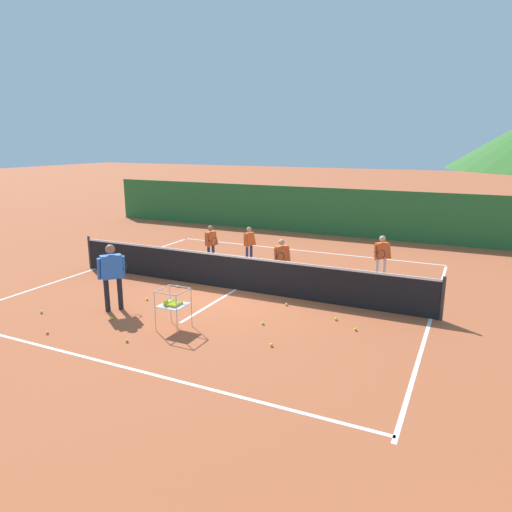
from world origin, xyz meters
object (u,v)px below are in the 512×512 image
object	(u,v)px
student_3	(382,254)
tennis_ball_2	(336,319)
tennis_ball_0	(263,323)
tennis_ball_8	(286,304)
tennis_ball_10	(178,286)
tennis_ball_5	(47,333)
instructor	(112,271)
tennis_ball_9	(147,299)
tennis_ball_4	(355,329)
student_2	(281,256)
ball_cart	(173,304)
tennis_ball_3	(271,345)
tennis_ball_1	(41,312)
tennis_net	(236,272)
tennis_ball_7	(127,341)
tennis_ball_6	(111,318)

from	to	relation	value
student_3	tennis_ball_2	size ratio (longest dim) A/B	19.62
tennis_ball_0	tennis_ball_8	world-z (taller)	same
tennis_ball_8	tennis_ball_10	bearing A→B (deg)	178.59
tennis_ball_5	tennis_ball_10	world-z (taller)	same
instructor	tennis_ball_8	xyz separation A→B (m)	(3.68, 2.08, -0.95)
tennis_ball_0	tennis_ball_9	size ratio (longest dim) A/B	1.00
tennis_ball_4	tennis_ball_9	size ratio (longest dim) A/B	1.00
tennis_ball_9	tennis_ball_10	distance (m)	1.27
student_2	tennis_ball_0	xyz separation A→B (m)	(0.89, -3.24, -0.73)
ball_cart	tennis_ball_2	world-z (taller)	ball_cart
student_2	student_3	size ratio (longest dim) A/B	0.95
ball_cart	tennis_ball_3	xyz separation A→B (m)	(2.30, 0.08, -0.55)
instructor	tennis_ball_1	bearing A→B (deg)	-146.59
tennis_ball_0	tennis_ball_2	bearing A→B (deg)	34.19
tennis_net	tennis_ball_2	bearing A→B (deg)	-18.22
student_2	ball_cart	xyz separation A→B (m)	(-0.78, -4.29, -0.18)
student_2	tennis_ball_3	xyz separation A→B (m)	(1.52, -4.21, -0.73)
tennis_net	tennis_ball_10	distance (m)	1.73
student_2	tennis_ball_5	xyz separation A→B (m)	(-3.06, -5.69, -0.73)
tennis_net	tennis_ball_2	distance (m)	3.35
tennis_ball_0	tennis_ball_8	size ratio (longest dim) A/B	1.00
instructor	ball_cart	world-z (taller)	instructor
tennis_ball_7	tennis_ball_2	bearing A→B (deg)	40.36
tennis_net	tennis_ball_9	size ratio (longest dim) A/B	157.85
ball_cart	tennis_ball_6	xyz separation A→B (m)	(-1.61, -0.18, -0.55)
tennis_ball_1	tennis_ball_8	distance (m)	5.93
student_3	tennis_ball_6	size ratio (longest dim) A/B	19.62
tennis_ball_3	tennis_ball_5	distance (m)	4.81
tennis_ball_0	tennis_ball_4	xyz separation A→B (m)	(1.97, 0.55, 0.00)
tennis_net	tennis_ball_2	world-z (taller)	tennis_net
instructor	tennis_ball_3	size ratio (longest dim) A/B	24.13
ball_cart	tennis_ball_2	distance (m)	3.72
tennis_ball_6	student_2	bearing A→B (deg)	61.83
tennis_ball_8	tennis_ball_0	bearing A→B (deg)	-90.70
instructor	tennis_ball_3	world-z (taller)	instructor
tennis_net	tennis_ball_1	size ratio (longest dim) A/B	157.85
tennis_ball_0	tennis_ball_5	bearing A→B (deg)	-148.17
tennis_ball_1	tennis_ball_8	bearing A→B (deg)	30.64
tennis_ball_6	student_3	bearing A→B (deg)	49.84
ball_cart	tennis_ball_1	world-z (taller)	ball_cart
tennis_ball_8	tennis_ball_4	bearing A→B (deg)	-23.22
tennis_ball_2	student_3	bearing A→B (deg)	85.63
tennis_ball_0	tennis_ball_4	size ratio (longest dim) A/B	1.00
tennis_ball_9	tennis_ball_3	bearing A→B (deg)	-16.26
tennis_ball_2	tennis_ball_3	bearing A→B (deg)	-112.09
tennis_ball_9	tennis_ball_1	bearing A→B (deg)	-132.55
instructor	tennis_ball_7	xyz separation A→B (m)	(1.53, -1.35, -0.95)
tennis_ball_1	tennis_ball_5	distance (m)	1.40
tennis_ball_5	tennis_ball_10	size ratio (longest dim) A/B	1.00
tennis_ball_1	student_2	bearing A→B (deg)	49.33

